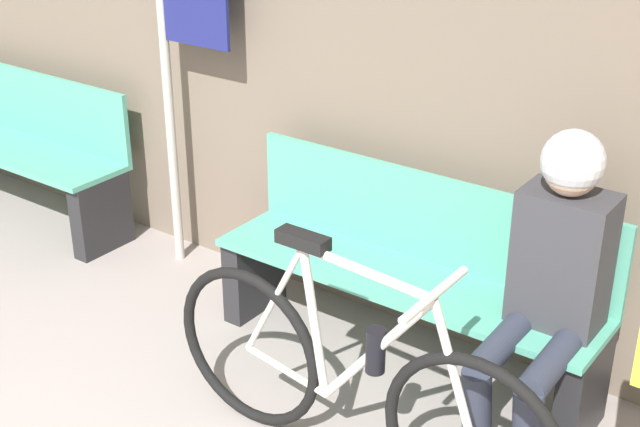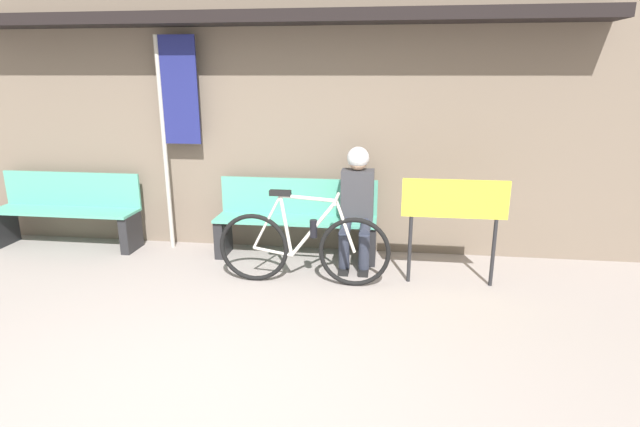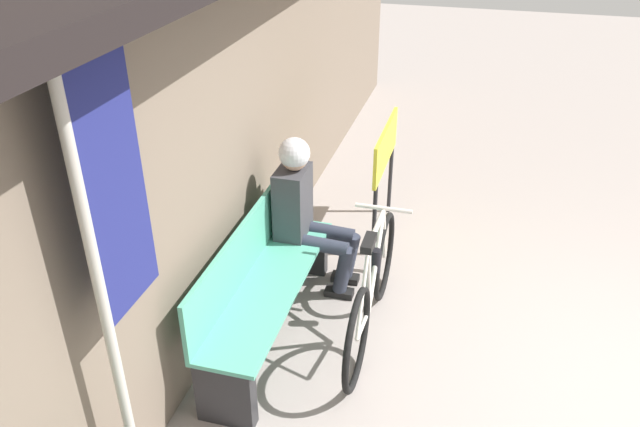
{
  "view_description": "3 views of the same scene",
  "coord_description": "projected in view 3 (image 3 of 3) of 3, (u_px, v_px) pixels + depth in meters",
  "views": [
    {
      "loc": [
        1.9,
        -0.36,
        2.28
      ],
      "look_at": [
        0.1,
        2.11,
        0.86
      ],
      "focal_mm": 50.0,
      "sensor_mm": 36.0,
      "label": 1
    },
    {
      "loc": [
        1.18,
        -2.57,
        1.96
      ],
      "look_at": [
        0.55,
        2.17,
        0.61
      ],
      "focal_mm": 28.0,
      "sensor_mm": 36.0,
      "label": 2
    },
    {
      "loc": [
        -3.0,
        1.27,
        2.96
      ],
      "look_at": [
        0.56,
        2.25,
        0.86
      ],
      "focal_mm": 35.0,
      "sensor_mm": 36.0,
      "label": 3
    }
  ],
  "objects": [
    {
      "name": "person_seated",
      "position": [
        305.0,
        205.0,
        4.65
      ],
      "size": [
        0.34,
        0.62,
        1.24
      ],
      "color": "#2D3342",
      "rests_on": "ground_plane"
    },
    {
      "name": "signboard",
      "position": [
        385.0,
        154.0,
        5.3
      ],
      "size": [
        0.97,
        0.04,
        1.02
      ],
      "color": "#232326",
      "rests_on": "ground_plane"
    },
    {
      "name": "bicycle",
      "position": [
        372.0,
        290.0,
        4.29
      ],
      "size": [
        1.65,
        0.4,
        0.92
      ],
      "color": "black",
      "rests_on": "ground_plane"
    },
    {
      "name": "park_bench_near",
      "position": [
        263.0,
        286.0,
        4.28
      ],
      "size": [
        1.74,
        0.42,
        0.85
      ],
      "color": "#51A88E",
      "rests_on": "ground_plane"
    },
    {
      "name": "banner_pole",
      "position": [
        113.0,
        248.0,
        2.6
      ],
      "size": [
        0.45,
        0.05,
        2.35
      ],
      "color": "#B7B2A8",
      "rests_on": "ground_plane"
    },
    {
      "name": "storefront_wall",
      "position": [
        184.0,
        122.0,
        3.52
      ],
      "size": [
        12.0,
        0.56,
        3.2
      ],
      "color": "#756656",
      "rests_on": "ground_plane"
    }
  ]
}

